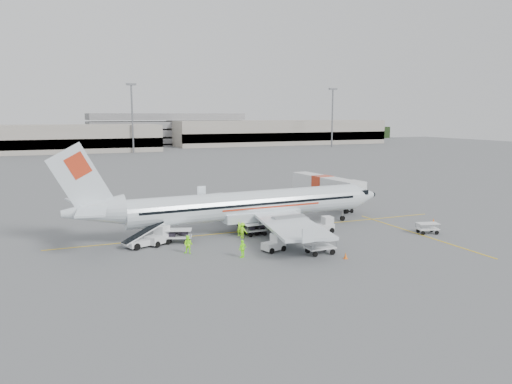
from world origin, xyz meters
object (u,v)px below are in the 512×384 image
jet_bridge (322,191)px  tug_mid (274,243)px  belt_loader (145,232)px  tug_fore (323,224)px  aircraft (251,186)px  tug_aft (158,236)px

jet_bridge → tug_mid: size_ratio=7.70×
belt_loader → tug_fore: (18.27, -1.46, -0.51)m
aircraft → jet_bridge: 17.60m
belt_loader → tug_mid: 12.09m
aircraft → belt_loader: (-11.52, -2.10, -3.45)m
jet_bridge → tug_mid: (-15.54, -18.04, -1.27)m
belt_loader → tug_aft: belt_loader is taller
belt_loader → tug_mid: bearing=-51.8°
aircraft → tug_fore: (6.75, -3.56, -3.96)m
jet_bridge → tug_fore: size_ratio=7.35×
aircraft → tug_fore: aircraft is taller
aircraft → belt_loader: 12.21m
aircraft → tug_mid: 9.27m
jet_bridge → tug_aft: bearing=-159.1°
belt_loader → tug_mid: (10.37, -6.18, -0.55)m
jet_bridge → belt_loader: (-25.91, -11.86, -0.73)m
belt_loader → tug_mid: size_ratio=2.42×
jet_bridge → belt_loader: jet_bridge is taller
tug_fore → tug_mid: 9.20m
belt_loader → jet_bridge: bearing=3.6°
tug_fore → tug_mid: bearing=-145.2°
tug_mid → tug_aft: tug_aft is taller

